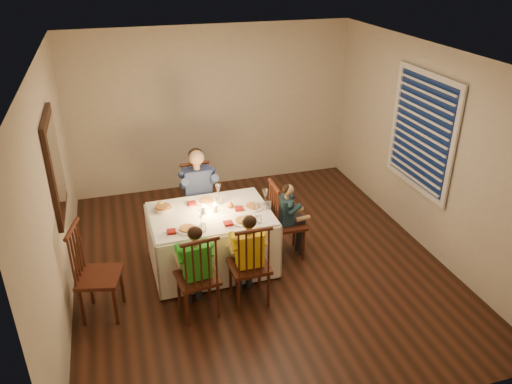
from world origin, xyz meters
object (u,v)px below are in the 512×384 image
object	(u,v)px
chair_adult	(201,236)
chair_end	(287,254)
child_green	(199,312)
adult	(201,236)
chair_near_right	(249,300)
child_teal	(287,254)
dining_table	(211,229)
serving_bowl	(163,209)
chair_extra	(106,313)
chair_near_left	(199,312)
child_yellow	(249,300)

from	to	relation	value
chair_adult	chair_end	size ratio (longest dim) A/B	1.00
chair_adult	child_green	bearing A→B (deg)	-103.01
adult	child_green	size ratio (longest dim) A/B	1.17
chair_near_right	chair_end	xyz separation A→B (m)	(0.73, 0.76, 0.00)
chair_near_right	child_teal	size ratio (longest dim) A/B	1.03
chair_adult	child_teal	size ratio (longest dim) A/B	1.03
adult	chair_adult	bearing A→B (deg)	0.00
dining_table	adult	world-z (taller)	dining_table
adult	serving_bowl	size ratio (longest dim) A/B	5.87
chair_end	dining_table	bearing A→B (deg)	89.51
chair_end	chair_extra	size ratio (longest dim) A/B	0.94
chair_extra	child_teal	bearing A→B (deg)	-63.34
chair_near_left	chair_extra	world-z (taller)	chair_extra
child_yellow	serving_bowl	bearing A→B (deg)	-52.11
adult	child_green	bearing A→B (deg)	-103.01
chair_extra	child_teal	world-z (taller)	chair_extra
chair_near_left	chair_end	bearing A→B (deg)	-154.88
chair_near_left	child_teal	size ratio (longest dim) A/B	1.03
child_yellow	child_teal	world-z (taller)	child_yellow
dining_table	serving_bowl	bearing A→B (deg)	156.48
child_yellow	dining_table	bearing A→B (deg)	-72.16
chair_end	child_teal	distance (m)	0.00
child_yellow	chair_near_left	bearing A→B (deg)	3.99
child_teal	chair_extra	bearing A→B (deg)	103.27
chair_end	serving_bowl	distance (m)	1.74
chair_near_right	child_yellow	size ratio (longest dim) A/B	0.94
chair_adult	chair_near_right	distance (m)	1.56
child_yellow	chair_end	bearing A→B (deg)	-134.39
adult	chair_near_right	bearing A→B (deg)	-81.66
chair_extra	chair_near_left	bearing A→B (deg)	-91.97
chair_near_left	chair_end	size ratio (longest dim) A/B	1.00
child_green	child_teal	world-z (taller)	child_green
chair_extra	dining_table	bearing A→B (deg)	-53.90
serving_bowl	chair_near_left	bearing A→B (deg)	-78.71
chair_extra	adult	distance (m)	1.86
chair_adult	chair_near_right	xyz separation A→B (m)	(0.26, -1.54, 0.00)
chair_adult	chair_end	bearing A→B (deg)	-39.34
chair_near_left	chair_near_right	size ratio (longest dim) A/B	1.00
serving_bowl	chair_end	bearing A→B (deg)	-8.79
chair_adult	chair_extra	bearing A→B (deg)	-136.88
adult	serving_bowl	world-z (taller)	serving_bowl
serving_bowl	chair_adult	bearing A→B (deg)	45.18
chair_end	chair_extra	distance (m)	2.38
adult	chair_near_left	bearing A→B (deg)	-103.01
dining_table	child_teal	xyz separation A→B (m)	(0.99, -0.01, -0.55)
chair_end	adult	xyz separation A→B (m)	(-0.99, 0.77, 0.00)
chair_end	child_green	bearing A→B (deg)	122.02
chair_near_left	chair_extra	bearing A→B (deg)	-22.25
chair_adult	chair_extra	xyz separation A→B (m)	(-1.32, -1.30, 0.00)
chair_extra	adult	bearing A→B (deg)	-31.68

